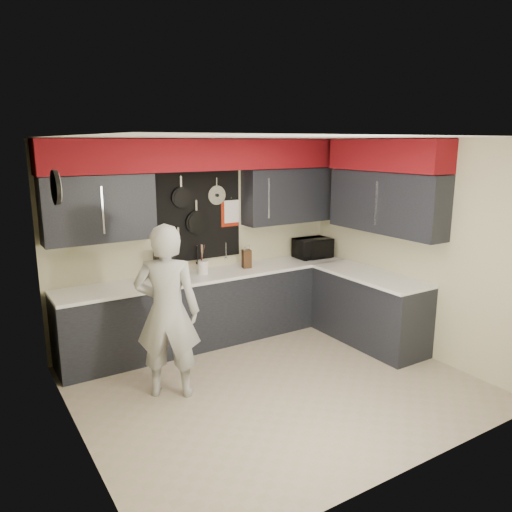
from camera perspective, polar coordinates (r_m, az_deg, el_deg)
ground at (r=5.55m, az=2.16°, el=-14.49°), size 4.00×4.00×0.00m
back_wall_assembly at (r=6.34m, az=-5.81°, el=7.92°), size 4.00×0.36×2.60m
right_wall_assembly at (r=6.37m, az=14.98°, el=6.96°), size 0.36×3.50×2.60m
left_wall_assembly at (r=4.34m, az=-20.26°, el=-4.26°), size 0.05×3.50×2.60m
base_cabinets at (r=6.49m, az=0.18°, el=-5.93°), size 3.95×2.20×0.92m
microwave at (r=7.23m, az=6.50°, el=0.91°), size 0.53×0.37×0.28m
knife_block at (r=6.62m, az=-1.08°, el=-0.32°), size 0.13×0.13×0.24m
utensil_crock at (r=6.34m, az=-6.06°, el=-1.30°), size 0.13×0.13×0.17m
coffee_maker at (r=6.07m, az=-10.49°, el=-1.14°), size 0.20×0.24×0.35m
person at (r=5.10m, az=-10.10°, el=-6.30°), size 0.78×0.71×1.79m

